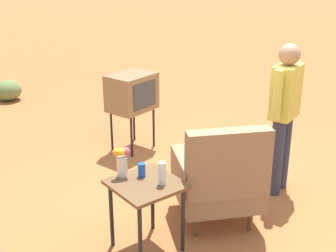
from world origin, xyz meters
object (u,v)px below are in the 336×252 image
(soda_can_blue, at_px, (142,170))
(flower_vase, at_px, (122,161))
(tv_on_stand, at_px, (132,93))
(person_standing, at_px, (284,110))
(armchair, at_px, (220,178))
(side_table, at_px, (146,193))
(bottle_short_clear, at_px, (162,173))

(soda_can_blue, xyz_separation_m, flower_vase, (0.13, -0.11, 0.09))
(tv_on_stand, xyz_separation_m, flower_vase, (1.24, 1.72, 0.02))
(soda_can_blue, bearing_deg, person_standing, 175.66)
(armchair, xyz_separation_m, side_table, (0.78, -0.10, 0.06))
(person_standing, bearing_deg, tv_on_stand, -72.30)
(armchair, relative_size, flower_vase, 4.00)
(side_table, bearing_deg, bottle_short_clear, 133.11)
(person_standing, xyz_separation_m, soda_can_blue, (1.73, -0.13, -0.22))
(person_standing, relative_size, soda_can_blue, 13.44)
(side_table, bearing_deg, soda_can_blue, -108.15)
(tv_on_stand, height_order, soda_can_blue, tv_on_stand)
(side_table, bearing_deg, flower_vase, -68.21)
(person_standing, bearing_deg, side_table, -0.34)
(bottle_short_clear, bearing_deg, person_standing, -176.93)
(tv_on_stand, distance_m, person_standing, 2.06)
(armchair, relative_size, soda_can_blue, 8.69)
(side_table, xyz_separation_m, person_standing, (-1.77, 0.01, 0.38))
(tv_on_stand, distance_m, soda_can_blue, 2.13)
(tv_on_stand, relative_size, bottle_short_clear, 5.15)
(flower_vase, bearing_deg, armchair, 159.50)
(flower_vase, bearing_deg, bottle_short_clear, 119.40)
(armchair, distance_m, flower_vase, 0.98)
(side_table, relative_size, flower_vase, 2.47)
(tv_on_stand, bearing_deg, flower_vase, 54.20)
(tv_on_stand, distance_m, flower_vase, 2.12)
(tv_on_stand, xyz_separation_m, person_standing, (-0.62, 1.95, 0.16))
(tv_on_stand, bearing_deg, person_standing, 107.70)
(soda_can_blue, bearing_deg, tv_on_stand, -121.25)
(person_standing, height_order, bottle_short_clear, person_standing)
(tv_on_stand, height_order, person_standing, person_standing)
(soda_can_blue, bearing_deg, side_table, 71.85)
(armchair, relative_size, person_standing, 0.65)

